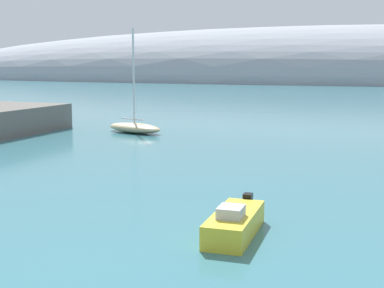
{
  "coord_description": "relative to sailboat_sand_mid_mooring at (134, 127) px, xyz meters",
  "views": [
    {
      "loc": [
        13.38,
        -0.34,
        6.37
      ],
      "look_at": [
        3.12,
        26.62,
        1.97
      ],
      "focal_mm": 49.49,
      "sensor_mm": 36.0,
      "label": 1
    }
  ],
  "objects": [
    {
      "name": "sailboat_sand_mid_mooring",
      "position": [
        0.0,
        0.0,
        0.0
      ],
      "size": [
        6.58,
        4.1,
        9.54
      ],
      "rotation": [
        0.0,
        0.0,
        5.97
      ],
      "color": "#C6B284",
      "rests_on": "water"
    },
    {
      "name": "distant_ridge",
      "position": [
        -5.99,
        150.66,
        -0.56
      ],
      "size": [
        360.35,
        75.63,
        39.07
      ],
      "primitive_type": "ellipsoid",
      "color": "#999EA8",
      "rests_on": "ground"
    },
    {
      "name": "motorboat_yellow_alongside_breakwater",
      "position": [
        17.04,
        -25.24,
        -0.08
      ],
      "size": [
        1.69,
        4.67,
        1.27
      ],
      "rotation": [
        0.0,
        0.0,
        4.76
      ],
      "color": "yellow",
      "rests_on": "water"
    }
  ]
}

